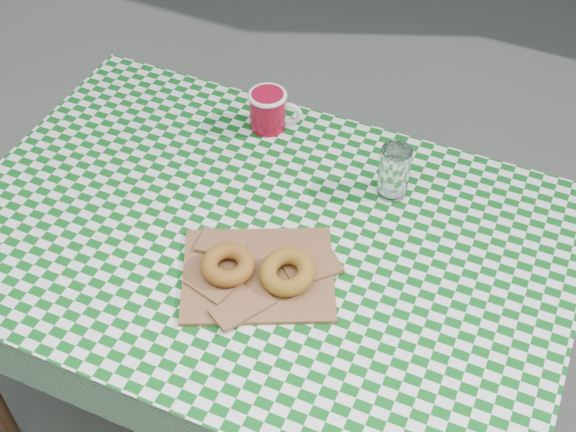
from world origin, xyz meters
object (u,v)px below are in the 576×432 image
object	(u,v)px
coffee_mug	(268,110)
drinking_glass	(394,172)
paper_bag	(258,274)
table	(263,336)

from	to	relation	value
coffee_mug	drinking_glass	world-z (taller)	drinking_glass
coffee_mug	drinking_glass	bearing A→B (deg)	-26.97
coffee_mug	paper_bag	bearing A→B (deg)	-78.86
table	drinking_glass	distance (m)	0.55
table	coffee_mug	size ratio (longest dim) A/B	7.40
paper_bag	drinking_glass	size ratio (longest dim) A/B	2.46
table	drinking_glass	world-z (taller)	drinking_glass
table	coffee_mug	world-z (taller)	coffee_mug
table	paper_bag	size ratio (longest dim) A/B	4.26
table	paper_bag	world-z (taller)	paper_bag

